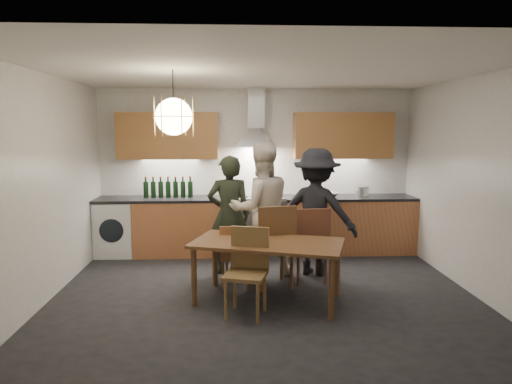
{
  "coord_description": "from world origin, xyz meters",
  "views": [
    {
      "loc": [
        -0.35,
        -5.13,
        1.98
      ],
      "look_at": [
        -0.08,
        0.4,
        1.2
      ],
      "focal_mm": 32.0,
      "sensor_mm": 36.0,
      "label": 1
    }
  ],
  "objects_px": {
    "chair_back_left": "(236,252)",
    "chair_front": "(248,265)",
    "person_right": "(316,212)",
    "wine_bottles": "(168,187)",
    "person_mid": "(261,209)",
    "dining_table": "(268,248)",
    "mixing_bowl": "(328,195)",
    "person_left": "(229,215)",
    "stock_pot": "(362,192)"
  },
  "relations": [
    {
      "from": "chair_back_left",
      "to": "chair_front",
      "type": "distance_m",
      "value": 0.75
    },
    {
      "from": "person_right",
      "to": "wine_bottles",
      "type": "relative_size",
      "value": 2.23
    },
    {
      "from": "person_mid",
      "to": "wine_bottles",
      "type": "height_order",
      "value": "person_mid"
    },
    {
      "from": "person_mid",
      "to": "dining_table",
      "type": "bearing_deg",
      "value": 78.03
    },
    {
      "from": "person_mid",
      "to": "mixing_bowl",
      "type": "distance_m",
      "value": 1.51
    },
    {
      "from": "chair_back_left",
      "to": "mixing_bowl",
      "type": "relative_size",
      "value": 2.49
    },
    {
      "from": "dining_table",
      "to": "person_left",
      "type": "distance_m",
      "value": 1.18
    },
    {
      "from": "stock_pot",
      "to": "person_mid",
      "type": "bearing_deg",
      "value": -147.53
    },
    {
      "from": "chair_front",
      "to": "person_mid",
      "type": "distance_m",
      "value": 1.38
    },
    {
      "from": "person_mid",
      "to": "person_right",
      "type": "distance_m",
      "value": 0.74
    },
    {
      "from": "mixing_bowl",
      "to": "wine_bottles",
      "type": "xyz_separation_m",
      "value": [
        -2.51,
        0.08,
        0.12
      ]
    },
    {
      "from": "person_right",
      "to": "stock_pot",
      "type": "bearing_deg",
      "value": -106.82
    },
    {
      "from": "person_mid",
      "to": "mixing_bowl",
      "type": "height_order",
      "value": "person_mid"
    },
    {
      "from": "chair_back_left",
      "to": "chair_front",
      "type": "xyz_separation_m",
      "value": [
        0.12,
        -0.74,
        0.07
      ]
    },
    {
      "from": "chair_back_left",
      "to": "person_left",
      "type": "xyz_separation_m",
      "value": [
        -0.08,
        0.65,
        0.35
      ]
    },
    {
      "from": "chair_back_left",
      "to": "stock_pot",
      "type": "height_order",
      "value": "stock_pot"
    },
    {
      "from": "chair_front",
      "to": "person_left",
      "type": "relative_size",
      "value": 0.57
    },
    {
      "from": "chair_front",
      "to": "person_right",
      "type": "distance_m",
      "value": 1.66
    },
    {
      "from": "stock_pot",
      "to": "wine_bottles",
      "type": "height_order",
      "value": "wine_bottles"
    },
    {
      "from": "chair_back_left",
      "to": "person_right",
      "type": "xyz_separation_m",
      "value": [
        1.09,
        0.56,
        0.39
      ]
    },
    {
      "from": "chair_back_left",
      "to": "wine_bottles",
      "type": "distance_m",
      "value": 2.06
    },
    {
      "from": "dining_table",
      "to": "person_mid",
      "type": "xyz_separation_m",
      "value": [
        -0.01,
        1.0,
        0.27
      ]
    },
    {
      "from": "stock_pot",
      "to": "wine_bottles",
      "type": "relative_size",
      "value": 0.29
    },
    {
      "from": "person_left",
      "to": "person_right",
      "type": "bearing_deg",
      "value": 170.63
    },
    {
      "from": "dining_table",
      "to": "person_left",
      "type": "height_order",
      "value": "person_left"
    },
    {
      "from": "chair_front",
      "to": "mixing_bowl",
      "type": "xyz_separation_m",
      "value": [
        1.34,
        2.33,
        0.41
      ]
    },
    {
      "from": "chair_front",
      "to": "wine_bottles",
      "type": "height_order",
      "value": "wine_bottles"
    },
    {
      "from": "mixing_bowl",
      "to": "chair_back_left",
      "type": "bearing_deg",
      "value": -132.51
    },
    {
      "from": "person_left",
      "to": "person_right",
      "type": "distance_m",
      "value": 1.18
    },
    {
      "from": "person_mid",
      "to": "chair_front",
      "type": "bearing_deg",
      "value": 67.66
    },
    {
      "from": "person_mid",
      "to": "stock_pot",
      "type": "distance_m",
      "value": 1.97
    },
    {
      "from": "mixing_bowl",
      "to": "stock_pot",
      "type": "relative_size",
      "value": 1.48
    },
    {
      "from": "person_left",
      "to": "person_mid",
      "type": "bearing_deg",
      "value": 164.53
    },
    {
      "from": "chair_back_left",
      "to": "mixing_bowl",
      "type": "xyz_separation_m",
      "value": [
        1.46,
        1.59,
        0.48
      ]
    },
    {
      "from": "person_right",
      "to": "chair_front",
      "type": "bearing_deg",
      "value": 77.45
    },
    {
      "from": "dining_table",
      "to": "person_mid",
      "type": "height_order",
      "value": "person_mid"
    },
    {
      "from": "person_right",
      "to": "mixing_bowl",
      "type": "distance_m",
      "value": 1.1
    },
    {
      "from": "dining_table",
      "to": "mixing_bowl",
      "type": "bearing_deg",
      "value": 78.9
    },
    {
      "from": "chair_back_left",
      "to": "wine_bottles",
      "type": "bearing_deg",
      "value": -50.38
    },
    {
      "from": "stock_pot",
      "to": "person_right",
      "type": "bearing_deg",
      "value": -130.78
    },
    {
      "from": "person_mid",
      "to": "mixing_bowl",
      "type": "relative_size",
      "value": 5.51
    },
    {
      "from": "person_left",
      "to": "mixing_bowl",
      "type": "height_order",
      "value": "person_left"
    },
    {
      "from": "stock_pot",
      "to": "mixing_bowl",
      "type": "bearing_deg",
      "value": -175.99
    },
    {
      "from": "mixing_bowl",
      "to": "dining_table",
      "type": "bearing_deg",
      "value": -118.56
    },
    {
      "from": "person_left",
      "to": "person_right",
      "type": "height_order",
      "value": "person_right"
    },
    {
      "from": "wine_bottles",
      "to": "person_right",
      "type": "bearing_deg",
      "value": -27.37
    },
    {
      "from": "person_right",
      "to": "stock_pot",
      "type": "xyz_separation_m",
      "value": [
        0.92,
        1.07,
        0.12
      ]
    },
    {
      "from": "mixing_bowl",
      "to": "person_mid",
      "type": "bearing_deg",
      "value": -137.49
    },
    {
      "from": "person_left",
      "to": "person_right",
      "type": "relative_size",
      "value": 0.95
    },
    {
      "from": "chair_front",
      "to": "person_right",
      "type": "xyz_separation_m",
      "value": [
        0.97,
        1.31,
        0.33
      ]
    }
  ]
}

